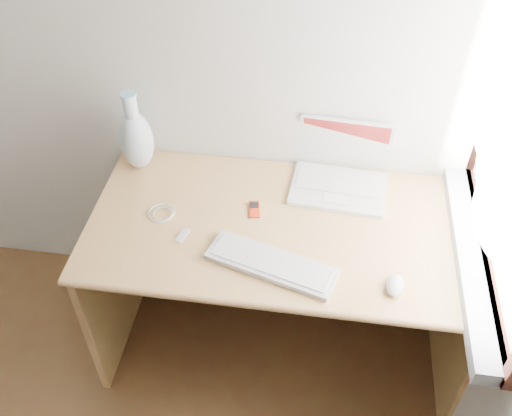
# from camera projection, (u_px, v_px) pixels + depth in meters

# --- Properties ---
(back_wall) EXTENTS (3.50, 0.04, 2.60)m
(back_wall) POSITION_uv_depth(u_px,v_px,m) (26.00, 28.00, 2.13)
(back_wall) COLOR beige
(back_wall) RESTS_ON floor
(desk) EXTENTS (1.46, 0.73, 0.77)m
(desk) POSITION_uv_depth(u_px,v_px,m) (285.00, 248.00, 2.34)
(desk) COLOR tan
(desk) RESTS_ON floor
(laptop) EXTENTS (0.39, 0.33, 0.25)m
(laptop) POSITION_uv_depth(u_px,v_px,m) (340.00, 172.00, 2.26)
(laptop) COLOR white
(laptop) RESTS_ON desk
(external_keyboard) EXTENTS (0.48, 0.26, 0.02)m
(external_keyboard) POSITION_uv_depth(u_px,v_px,m) (271.00, 264.00, 1.97)
(external_keyboard) COLOR white
(external_keyboard) RESTS_ON desk
(mouse) EXTENTS (0.07, 0.11, 0.03)m
(mouse) POSITION_uv_depth(u_px,v_px,m) (395.00, 285.00, 1.90)
(mouse) COLOR white
(mouse) RESTS_ON desk
(ipod) EXTENTS (0.05, 0.09, 0.01)m
(ipod) POSITION_uv_depth(u_px,v_px,m) (254.00, 209.00, 2.18)
(ipod) COLOR red
(ipod) RESTS_ON desk
(cable_coil) EXTENTS (0.14, 0.14, 0.01)m
(cable_coil) POSITION_uv_depth(u_px,v_px,m) (161.00, 213.00, 2.16)
(cable_coil) COLOR white
(cable_coil) RESTS_ON desk
(remote) EXTENTS (0.04, 0.08, 0.01)m
(remote) POSITION_uv_depth(u_px,v_px,m) (182.00, 235.00, 2.08)
(remote) COLOR white
(remote) RESTS_ON desk
(vase) EXTENTS (0.14, 0.14, 0.35)m
(vase) POSITION_uv_depth(u_px,v_px,m) (136.00, 138.00, 2.27)
(vase) COLOR silver
(vase) RESTS_ON desk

